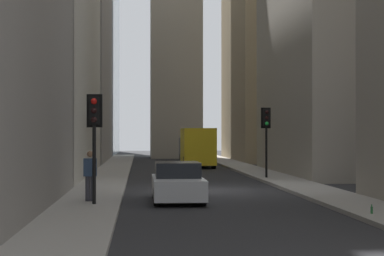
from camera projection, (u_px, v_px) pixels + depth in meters
ground_plane at (204, 190)px, 28.68m from camera, size 135.00×135.00×0.00m
sidewalk_right at (99, 189)px, 28.33m from camera, size 90.00×2.20×0.14m
sidewalk_left at (306, 188)px, 29.03m from camera, size 90.00×2.20×0.14m
building_left_far at (286, 36)px, 60.97m from camera, size 15.71×10.50×22.95m
building_right_far at (51, 50)px, 58.45m from camera, size 18.99×10.00×19.65m
delivery_truck at (197, 147)px, 48.72m from camera, size 6.46×2.25×2.84m
sedan_silver at (178, 183)px, 23.90m from camera, size 4.30×1.78×1.42m
traffic_light_foreground at (94, 123)px, 21.77m from camera, size 0.43×0.52×3.62m
traffic_light_midblock at (266, 126)px, 35.03m from camera, size 0.43×0.52×3.70m
pedestrian at (90, 174)px, 22.68m from camera, size 0.26×0.44×1.72m
discarded_bottle at (372, 210)px, 19.08m from camera, size 0.07×0.07×0.27m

